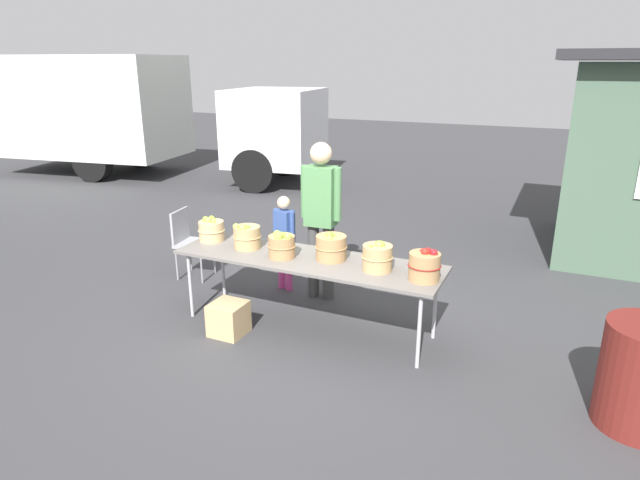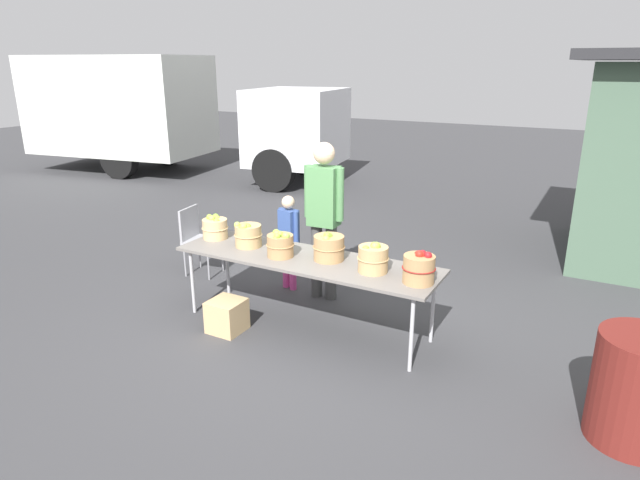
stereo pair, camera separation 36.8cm
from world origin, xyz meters
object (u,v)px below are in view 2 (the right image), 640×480
at_px(apple_basket_red_0, 419,268).
at_px(vendor_adult, 324,209).
at_px(apple_basket_green_0, 215,228).
at_px(apple_basket_green_2, 280,244).
at_px(apple_basket_green_4, 373,258).
at_px(box_truck, 158,111).
at_px(market_table, 306,261).
at_px(apple_basket_green_1, 248,235).
at_px(folding_chair, 197,235).
at_px(child_customer, 289,235).
at_px(produce_crate, 227,316).
at_px(trash_barrel, 638,389).
at_px(apple_basket_green_3, 329,247).

height_order(apple_basket_red_0, vendor_adult, vendor_adult).
height_order(apple_basket_green_0, apple_basket_green_2, apple_basket_green_2).
bearing_deg(apple_basket_green_4, vendor_adult, 140.75).
distance_m(apple_basket_green_2, apple_basket_red_0, 1.43).
bearing_deg(apple_basket_red_0, box_truck, 146.89).
bearing_deg(vendor_adult, market_table, 101.12).
distance_m(apple_basket_green_1, apple_basket_red_0, 1.90).
bearing_deg(folding_chair, child_customer, -92.75).
bearing_deg(market_table, apple_basket_green_4, -1.45).
distance_m(apple_basket_green_0, box_truck, 8.08).
xyz_separation_m(apple_basket_green_2, produce_crate, (-0.41, -0.39, -0.71)).
bearing_deg(apple_basket_red_0, folding_chair, 167.43).
xyz_separation_m(apple_basket_green_0, apple_basket_green_1, (0.48, -0.06, 0.01)).
distance_m(apple_basket_green_2, folding_chair, 1.89).
distance_m(market_table, apple_basket_green_2, 0.30).
xyz_separation_m(folding_chair, trash_barrel, (4.89, -1.03, -0.10)).
xyz_separation_m(apple_basket_green_2, folding_chair, (-1.71, 0.71, -0.37)).
distance_m(apple_basket_red_0, child_customer, 2.05).
distance_m(apple_basket_red_0, vendor_adult, 1.60).
relative_size(apple_basket_green_3, box_truck, 0.04).
distance_m(vendor_adult, box_truck, 8.47).
distance_m(apple_basket_green_2, child_customer, 0.97).
height_order(apple_basket_green_4, apple_basket_red_0, apple_basket_red_0).
bearing_deg(apple_basket_green_2, folding_chair, 157.37).
relative_size(apple_basket_green_2, produce_crate, 0.86).
xyz_separation_m(apple_basket_green_1, box_truck, (-6.52, 5.40, 0.61)).
relative_size(apple_basket_green_1, apple_basket_green_3, 0.93).
bearing_deg(apple_basket_green_0, produce_crate, -45.08).
relative_size(market_table, box_truck, 0.34).
xyz_separation_m(apple_basket_green_4, folding_chair, (-2.69, 0.65, -0.38)).
bearing_deg(apple_basket_green_1, vendor_adult, 53.85).
height_order(apple_basket_green_2, box_truck, box_truck).
relative_size(apple_basket_green_4, box_truck, 0.04).
bearing_deg(produce_crate, market_table, 35.61).
bearing_deg(market_table, apple_basket_red_0, -3.24).
bearing_deg(apple_basket_green_4, child_customer, 150.80).
height_order(apple_basket_green_0, vendor_adult, vendor_adult).
bearing_deg(box_truck, apple_basket_red_0, -41.98).
distance_m(market_table, produce_crate, 0.97).
distance_m(market_table, child_customer, 1.02).
xyz_separation_m(apple_basket_green_2, child_customer, (-0.43, 0.85, -0.20)).
height_order(apple_basket_green_1, folding_chair, apple_basket_green_1).
relative_size(apple_basket_green_2, child_customer, 0.25).
xyz_separation_m(apple_basket_green_0, trash_barrel, (4.12, -0.47, -0.46)).
relative_size(box_truck, produce_crate, 24.10).
xyz_separation_m(apple_basket_green_2, vendor_adult, (0.06, 0.81, 0.18)).
xyz_separation_m(apple_basket_green_0, vendor_adult, (1.01, 0.66, 0.18)).
bearing_deg(produce_crate, apple_basket_red_0, 12.25).
relative_size(apple_basket_green_4, folding_chair, 0.34).
distance_m(apple_basket_green_2, box_truck, 8.91).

